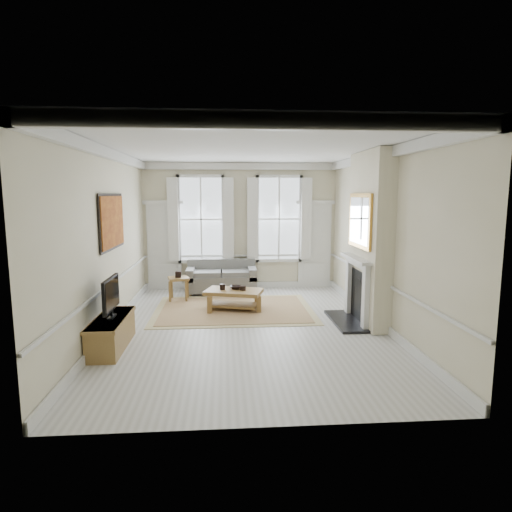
{
  "coord_description": "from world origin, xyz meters",
  "views": [
    {
      "loc": [
        -0.44,
        -8.0,
        2.56
      ],
      "look_at": [
        0.24,
        1.06,
        1.25
      ],
      "focal_mm": 30.0,
      "sensor_mm": 36.0,
      "label": 1
    }
  ],
  "objects": [
    {
      "name": "ceiling",
      "position": [
        0.0,
        0.0,
        3.4
      ],
      "size": [
        7.2,
        7.2,
        0.0
      ],
      "primitive_type": "plane",
      "rotation": [
        3.14,
        0.0,
        0.0
      ],
      "color": "white",
      "rests_on": "back_wall"
    },
    {
      "name": "rug",
      "position": [
        -0.24,
        1.29,
        0.01
      ],
      "size": [
        3.5,
        2.6,
        0.02
      ],
      "primitive_type": "cube",
      "color": "#A38354",
      "rests_on": "floor"
    },
    {
      "name": "bowl",
      "position": [
        -0.19,
        1.39,
        0.5
      ],
      "size": [
        0.33,
        0.33,
        0.07
      ],
      "primitive_type": "imported",
      "rotation": [
        0.0,
        0.0,
        -0.17
      ],
      "color": "black",
      "rests_on": "coffee_table"
    },
    {
      "name": "tv",
      "position": [
        -2.32,
        -0.94,
        0.92
      ],
      "size": [
        0.08,
        0.9,
        0.68
      ],
      "color": "black",
      "rests_on": "tv_stand"
    },
    {
      "name": "door_right",
      "position": [
        2.05,
        3.56,
        1.15
      ],
      "size": [
        0.9,
        0.08,
        2.3
      ],
      "primitive_type": "cube",
      "color": "silver",
      "rests_on": "floor"
    },
    {
      "name": "door_left",
      "position": [
        -2.05,
        3.56,
        1.15
      ],
      "size": [
        0.9,
        0.08,
        2.3
      ],
      "primitive_type": "cube",
      "color": "silver",
      "rests_on": "floor"
    },
    {
      "name": "tv_stand",
      "position": [
        -2.34,
        -0.94,
        0.26
      ],
      "size": [
        0.47,
        1.48,
        0.53
      ],
      "primitive_type": "cube",
      "color": "brown",
      "rests_on": "floor"
    },
    {
      "name": "sofa",
      "position": [
        -0.52,
        3.11,
        0.36
      ],
      "size": [
        1.81,
        0.88,
        0.85
      ],
      "color": "slate",
      "rests_on": "floor"
    },
    {
      "name": "chimney_breast",
      "position": [
        2.43,
        0.2,
        1.7
      ],
      "size": [
        0.35,
        1.7,
        3.38
      ],
      "primitive_type": "cube",
      "color": "beige",
      "rests_on": "floor"
    },
    {
      "name": "coffee_table",
      "position": [
        -0.24,
        1.29,
        0.38
      ],
      "size": [
        1.38,
        1.03,
        0.46
      ],
      "rotation": [
        0.0,
        0.0,
        -0.29
      ],
      "color": "brown",
      "rests_on": "rug"
    },
    {
      "name": "floor",
      "position": [
        0.0,
        0.0,
        0.0
      ],
      "size": [
        7.2,
        7.2,
        0.0
      ],
      "primitive_type": "plane",
      "color": "#B7B5AD",
      "rests_on": "ground"
    },
    {
      "name": "ceramic_pot_b",
      "position": [
        -0.04,
        1.24,
        0.51
      ],
      "size": [
        0.14,
        0.14,
        0.1
      ],
      "primitive_type": "cylinder",
      "color": "black",
      "rests_on": "coffee_table"
    },
    {
      "name": "mirror",
      "position": [
        2.21,
        0.2,
        2.05
      ],
      "size": [
        0.06,
        1.26,
        1.06
      ],
      "primitive_type": "cube",
      "color": "#C28A35",
      "rests_on": "chimney_breast"
    },
    {
      "name": "back_wall",
      "position": [
        0.0,
        3.6,
        1.7
      ],
      "size": [
        5.2,
        0.0,
        5.2
      ],
      "primitive_type": "plane",
      "rotation": [
        1.57,
        0.0,
        0.0
      ],
      "color": "beige",
      "rests_on": "floor"
    },
    {
      "name": "ceramic_pot_a",
      "position": [
        -0.49,
        1.34,
        0.52
      ],
      "size": [
        0.12,
        0.12,
        0.12
      ],
      "primitive_type": "cylinder",
      "color": "black",
      "rests_on": "coffee_table"
    },
    {
      "name": "fireplace",
      "position": [
        2.2,
        0.2,
        0.73
      ],
      "size": [
        0.21,
        1.45,
        1.33
      ],
      "color": "silver",
      "rests_on": "floor"
    },
    {
      "name": "left_wall",
      "position": [
        -2.6,
        0.0,
        1.7
      ],
      "size": [
        0.0,
        7.2,
        7.2
      ],
      "primitive_type": "plane",
      "rotation": [
        1.57,
        0.0,
        1.57
      ],
      "color": "beige",
      "rests_on": "floor"
    },
    {
      "name": "window_left",
      "position": [
        -1.05,
        3.55,
        1.9
      ],
      "size": [
        1.26,
        0.2,
        2.2
      ],
      "primitive_type": null,
      "color": "#B2BCC6",
      "rests_on": "back_wall"
    },
    {
      "name": "painting",
      "position": [
        -2.56,
        0.3,
        2.05
      ],
      "size": [
        0.05,
        1.66,
        1.06
      ],
      "primitive_type": "cube",
      "color": "#C17021",
      "rests_on": "left_wall"
    },
    {
      "name": "window_right",
      "position": [
        1.05,
        3.55,
        1.9
      ],
      "size": [
        1.26,
        0.2,
        2.2
      ],
      "primitive_type": null,
      "color": "#B2BCC6",
      "rests_on": "back_wall"
    },
    {
      "name": "right_wall",
      "position": [
        2.6,
        0.0,
        1.7
      ],
      "size": [
        0.0,
        7.2,
        7.2
      ],
      "primitive_type": "plane",
      "rotation": [
        1.57,
        0.0,
        -1.57
      ],
      "color": "beige",
      "rests_on": "floor"
    },
    {
      "name": "hearth",
      "position": [
        2.0,
        0.2,
        0.03
      ],
      "size": [
        0.55,
        1.5,
        0.05
      ],
      "primitive_type": "cube",
      "color": "black",
      "rests_on": "floor"
    },
    {
      "name": "side_table",
      "position": [
        -1.55,
        2.28,
        0.46
      ],
      "size": [
        0.57,
        0.57,
        0.57
      ],
      "rotation": [
        0.0,
        0.0,
        0.24
      ],
      "color": "brown",
      "rests_on": "floor"
    }
  ]
}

